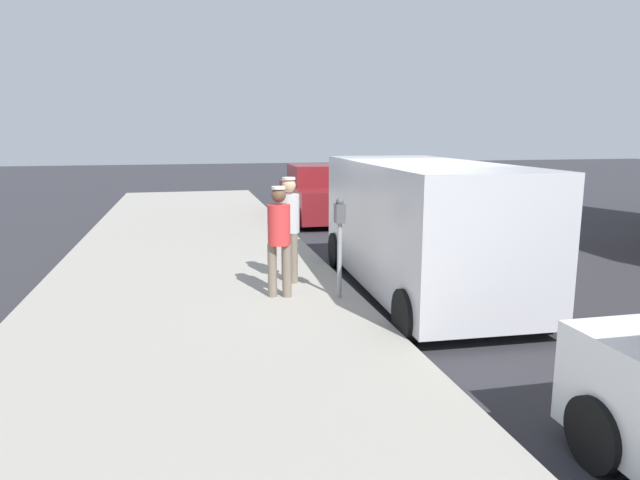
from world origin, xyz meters
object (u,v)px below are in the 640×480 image
pedestrian_in_gray (289,222)px  parked_van (422,224)px  pedestrian_in_red (279,234)px  parked_sedan_behind (319,195)px  parking_meter_near (340,231)px

pedestrian_in_gray → parked_van: parked_van is taller
pedestrian_in_red → parked_sedan_behind: 8.73m
pedestrian_in_gray → pedestrian_in_red: (0.30, 0.85, -0.04)m
parked_van → parked_sedan_behind: 8.18m
pedestrian_in_red → parked_van: bearing=-175.7°
parking_meter_near → parked_sedan_behind: bearing=-100.9°
pedestrian_in_gray → parked_sedan_behind: bearing=-106.6°
parked_van → parked_sedan_behind: size_ratio=1.19×
pedestrian_in_red → parked_van: parked_van is taller
parking_meter_near → parked_sedan_behind: parking_meter_near is taller
parking_meter_near → pedestrian_in_red: 0.91m
parking_meter_near → parked_sedan_behind: (-1.66, -8.59, -0.43)m
parking_meter_near → pedestrian_in_gray: 1.24m
pedestrian_in_gray → parked_sedan_behind: size_ratio=0.39×
pedestrian_in_gray → parked_sedan_behind: (-2.23, -7.49, -0.41)m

